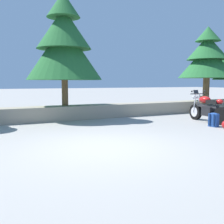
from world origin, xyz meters
name	(u,v)px	position (x,y,z in m)	size (l,w,h in m)	color
ground_plane	(102,147)	(0.00, 0.00, 0.00)	(120.00, 120.00, 0.00)	gray
stone_wall	(51,113)	(0.00, 4.80, 0.28)	(36.00, 0.80, 0.55)	gray
motorcycle_red_centre	(208,109)	(5.15, 1.85, 0.49)	(0.67, 2.07, 1.18)	black
rider_backpack	(214,119)	(4.52, 0.96, 0.24)	(0.30, 0.33, 0.47)	navy
pine_tree_mid_left	(64,43)	(0.58, 4.90, 2.99)	(2.95, 2.95, 4.37)	brown
pine_tree_mid_right	(207,57)	(8.09, 4.86, 2.79)	(2.89, 2.89, 3.75)	brown
trash_bin	(204,105)	(6.71, 3.61, 0.43)	(0.46, 0.46, 0.86)	brown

